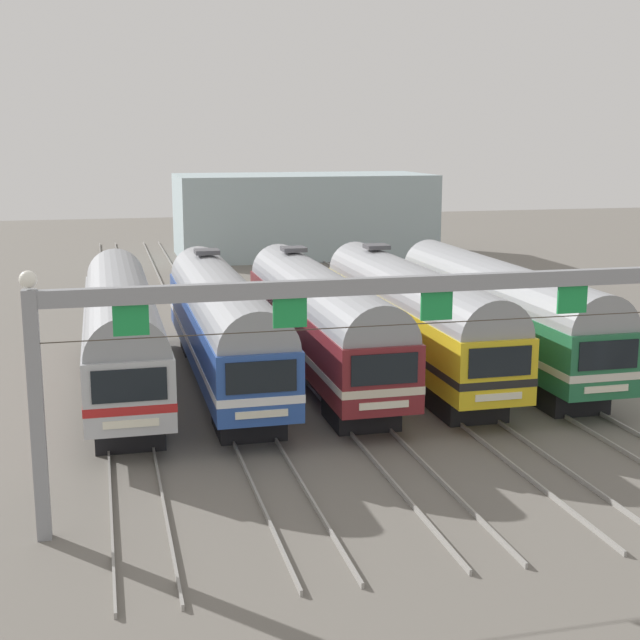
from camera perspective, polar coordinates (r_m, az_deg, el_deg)
The scene contains 9 objects.
ground_plane at distance 38.53m, azimuth -0.06°, elevation -3.71°, with size 160.00×160.00×0.00m, color slate.
track_bed at distance 54.77m, azimuth -4.29°, elevation 0.94°, with size 17.84×70.00×0.15m.
commuter_train_stainless at distance 36.87m, azimuth -12.49°, elevation -0.39°, with size 2.88×18.06×4.77m.
commuter_train_blue at distance 37.17m, azimuth -6.19°, elevation -0.08°, with size 2.88×18.06×5.05m.
commuter_train_maroon at distance 37.91m, azimuth -0.06°, elevation 0.21°, with size 2.88×18.06×5.05m.
commuter_train_yellow at distance 39.06m, azimuth 5.77°, elevation 0.49°, with size 2.88×18.06×5.05m.
commuter_train_green at distance 40.59m, azimuth 11.22°, elevation 0.75°, with size 2.88×18.06×4.77m.
catenary_gantry at distance 24.75m, azimuth 7.38°, elevation 0.03°, with size 21.58×0.44×6.97m.
maintenance_building at distance 78.12m, azimuth -1.08°, elevation 6.68°, with size 21.53×10.00×6.97m, color #9EB2B7.
Camera 1 is at (-8.82, -36.10, 10.16)m, focal length 50.47 mm.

